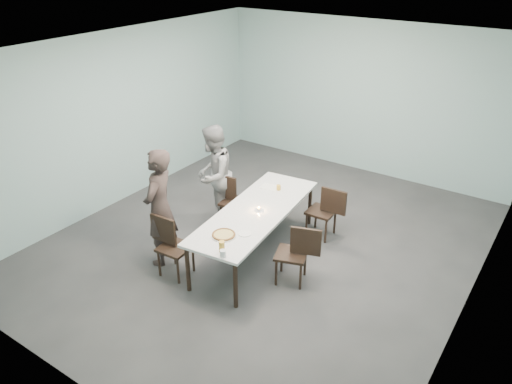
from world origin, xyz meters
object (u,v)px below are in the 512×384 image
Objects in this scene: water_tumbler at (223,253)px; chair_far_left at (231,198)px; amber_tumbler at (279,187)px; side_plate at (245,233)px; diner_far at (213,175)px; chair_near_right at (297,251)px; table at (255,214)px; diner_near at (160,207)px; chair_near_left at (170,242)px; chair_far_right at (326,209)px; pizza at (224,235)px; beer_glass at (222,247)px; tealight at (259,209)px.

chair_far_left is at bearing 124.14° from water_tumbler.
side_plate is at bearing -76.89° from amber_tumbler.
diner_far is 21.00× the size of amber_tumbler.
table is at bearing -34.74° from chair_near_right.
chair_near_left is at bearing 43.44° from diner_near.
chair_near_left is at bearing -91.30° from chair_far_left.
chair_far_left is 1.57m from chair_far_right.
pizza is 3.78× the size of water_tumbler.
beer_glass is 1.67× the size of water_tumbler.
chair_near_right is at bearing -18.40° from tealight.
chair_near_left reaches higher than pizza.
diner_near reaches higher than amber_tumbler.
diner_near is at bearing -176.43° from pizza.
chair_far_left reaches higher than pizza.
tealight is (1.08, 0.91, -0.11)m from diner_near.
water_tumbler is (0.08, -0.08, -0.03)m from beer_glass.
chair_near_right is at bearing 89.40° from diner_near.
chair_near_right is 2.17m from diner_far.
chair_near_right is 1.12m from beer_glass.
chair_near_left is 5.80× the size of beer_glass.
water_tumbler is (1.16, -1.72, 0.29)m from chair_far_left.
diner_far reaches higher than chair_far_right.
diner_far is 9.33× the size of side_plate.
diner_near is 5.19× the size of pizza.
chair_near_right is 0.52× the size of diner_far.
chair_near_left reaches higher than amber_tumbler.
chair_near_left is (-0.72, -1.06, -0.19)m from table.
diner_far reaches higher than table.
beer_glass is at bearing 78.07° from chair_far_right.
beer_glass is 1.88× the size of amber_tumbler.
diner_near is (-0.21, -1.40, 0.38)m from chair_far_left.
diner_far reaches higher than chair_near_left.
pizza is 0.28m from side_plate.
tealight is (-0.21, 1.16, -0.05)m from beer_glass.
chair_far_right is 2.23m from beer_glass.
chair_near_right is 1.13m from water_tumbler.
tealight is (1.20, -0.45, -0.07)m from diner_far.
chair_near_left is at bearing -1.59° from diner_far.
chair_far_left is (-0.11, 1.56, 0.00)m from chair_near_left.
beer_glass is (0.26, -1.13, 0.13)m from table.
side_plate is 0.60m from water_tumbler.
chair_far_right is (1.37, 2.09, 0.00)m from chair_near_left.
diner_near is at bearing -120.29° from amber_tumbler.
chair_near_left is 9.67× the size of water_tumbler.
tealight is at bearing 25.14° from table.
chair_far_left is 1.00× the size of chair_far_right.
pizza is (1.20, -1.30, -0.07)m from diner_far.
diner_near is 9.81× the size of side_plate.
chair_far_right is 2.29m from water_tumbler.
pizza is at bearing -134.59° from side_plate.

